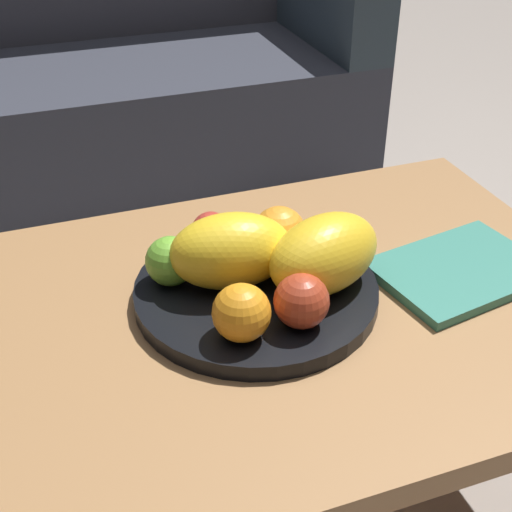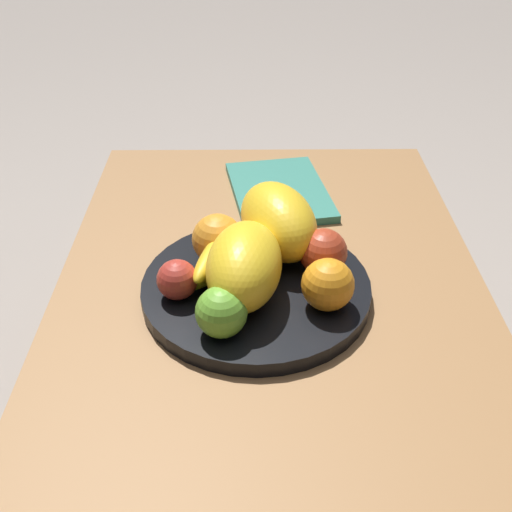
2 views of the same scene
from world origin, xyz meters
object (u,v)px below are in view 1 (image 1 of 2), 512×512
Objects in this scene: apple_front at (170,261)px; orange_front at (279,233)px; apple_left at (301,301)px; melon_smaller_beside at (231,251)px; magazine at (460,270)px; orange_left at (241,313)px; fruit_bowl at (256,292)px; melon_large_front at (324,254)px; couch at (76,89)px; banana_bunch at (253,247)px; apple_right at (211,231)px; coffee_table at (270,330)px.

orange_front is at bearing 3.98° from apple_front.
orange_front is 1.09× the size of apple_left.
melon_smaller_beside reaches higher than magazine.
fruit_bowl is at bearing 61.07° from orange_left.
melon_large_front reaches higher than melon_smaller_beside.
fruit_bowl is 0.13m from apple_front.
apple_left is (0.13, -1.44, 0.18)m from couch.
melon_large_front is 1.02× the size of melon_smaller_beside.
couch reaches higher than fruit_bowl.
couch is 1.30m from orange_front.
banana_bunch is (0.13, 0.00, -0.01)m from apple_front.
magazine is at bearing -25.48° from apple_right.
orange_front is at bearing 45.68° from fruit_bowl.
fruit_bowl is 4.59× the size of orange_left.
melon_smaller_beside is 1.09× the size of banana_bunch.
orange_front is 1.34× the size of apple_right.
apple_left is (0.01, -0.08, 0.11)m from coffee_table.
apple_right is at bearing 144.85° from magazine.
magazine is at bearing 10.86° from apple_left.
apple_right is at bearing 108.18° from coffee_table.
fruit_bowl is at bearing -23.16° from apple_front.
magazine is (0.43, -0.10, -0.05)m from apple_front.
melon_large_front is 0.22m from apple_front.
melon_smaller_beside is at bearing 151.03° from fruit_bowl.
apple_left is at bearing -81.50° from coffee_table.
apple_left is 1.23× the size of apple_right.
orange_front is 0.50× the size of banana_bunch.
fruit_bowl reaches higher than magazine.
orange_left is 0.22m from apple_right.
banana_bunch is at bearing 1.86° from apple_front.
couch is 1.40m from melon_large_front.
apple_right is at bearing 125.82° from banana_bunch.
apple_right and banana_bunch have the same top height.
couch is 27.67× the size of apple_right.
couch is 1.30m from apple_front.
coffee_table is at bearing -59.96° from fruit_bowl.
apple_left is 0.23m from apple_right.
coffee_table is 13.11× the size of orange_left.
melon_large_front reaches higher than orange_front.
couch reaches higher than magazine.
fruit_bowl is 4.33× the size of orange_front.
melon_large_front is (0.07, -0.01, 0.13)m from coffee_table.
apple_right is (0.02, 0.22, -0.01)m from orange_left.
couch is 1.30m from banana_bunch.
melon_smaller_beside is 2.43× the size of apple_front.
melon_large_front is at bearing -82.18° from couch.
banana_bunch is at bearing 129.80° from melon_large_front.
orange_left is at bearing -118.93° from fruit_bowl.
apple_right is at bearing 128.19° from melon_large_front.
fruit_bowl is (-0.01, 0.02, 0.06)m from coffee_table.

